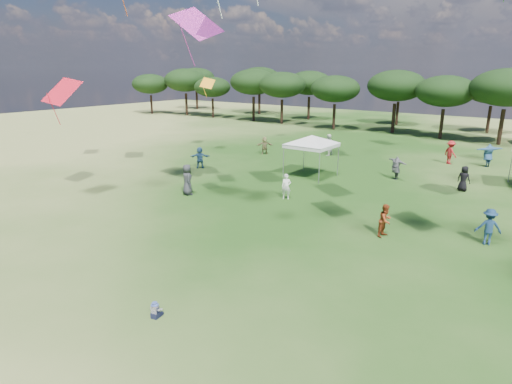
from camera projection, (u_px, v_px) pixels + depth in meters
ground at (104, 355)px, 11.72m from camera, size 140.00×140.00×0.00m
tree_line at (502, 89)px, 45.29m from camera, size 108.78×17.63×7.77m
tent_left at (312, 137)px, 30.16m from camera, size 6.15×6.15×3.30m
toddler at (156, 311)px, 13.44m from camera, size 0.39×0.42×0.54m
festival_crowd at (395, 167)px, 29.89m from camera, size 28.63×21.24×1.92m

